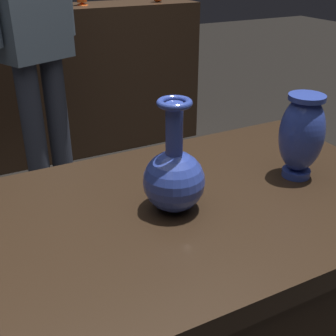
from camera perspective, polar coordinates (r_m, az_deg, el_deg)
back_display_shelf at (r=3.06m, az=-19.85°, el=9.66°), size 2.60×0.40×0.99m
vase_centerpiece at (r=0.92m, az=0.79°, el=-1.12°), size 0.13×0.13×0.25m
vase_left_accent at (r=1.09m, az=17.14°, el=4.29°), size 0.11×0.11×0.21m
visitor_center_back at (r=2.18m, az=-17.42°, el=17.85°), size 0.44×0.29×1.72m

